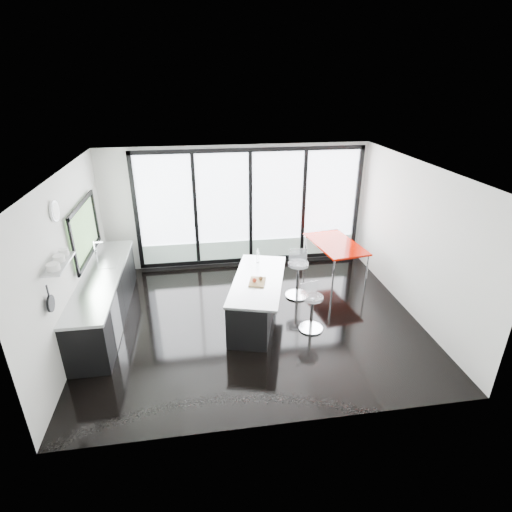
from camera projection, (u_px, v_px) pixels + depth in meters
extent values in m
cube|color=black|center=(253.00, 319.00, 7.46)|extent=(6.00, 5.00, 0.00)
cube|color=white|center=(253.00, 169.00, 6.31)|extent=(6.00, 5.00, 0.00)
cube|color=beige|center=(237.00, 207.00, 9.14)|extent=(6.00, 0.00, 2.80)
cube|color=white|center=(250.00, 207.00, 9.15)|extent=(5.00, 0.02, 2.50)
cube|color=gray|center=(251.00, 249.00, 9.54)|extent=(5.00, 0.02, 0.44)
cube|color=black|center=(195.00, 210.00, 8.94)|extent=(0.08, 0.04, 2.50)
cube|color=black|center=(251.00, 207.00, 9.11)|extent=(0.08, 0.04, 2.50)
cube|color=black|center=(304.00, 205.00, 9.29)|extent=(0.08, 0.04, 2.50)
cube|color=beige|center=(284.00, 335.00, 4.63)|extent=(6.00, 0.00, 2.80)
cube|color=beige|center=(70.00, 261.00, 6.47)|extent=(0.00, 5.00, 2.80)
cube|color=#5E8C52|center=(83.00, 230.00, 7.20)|extent=(0.02, 1.60, 0.90)
cube|color=#AAADAF|center=(59.00, 264.00, 5.58)|extent=(0.25, 0.80, 0.03)
cylinder|color=white|center=(54.00, 211.00, 5.81)|extent=(0.04, 0.30, 0.30)
cylinder|color=black|center=(51.00, 303.00, 5.38)|extent=(0.03, 0.24, 0.24)
cube|color=beige|center=(415.00, 240.00, 7.30)|extent=(0.00, 5.00, 2.80)
cube|color=black|center=(105.00, 299.00, 7.28)|extent=(0.65, 3.20, 0.87)
cube|color=#AAADAF|center=(101.00, 276.00, 7.09)|extent=(0.69, 3.24, 0.05)
cube|color=#AAADAF|center=(106.00, 264.00, 7.54)|extent=(0.45, 0.48, 0.06)
cylinder|color=silver|center=(96.00, 253.00, 7.41)|extent=(0.02, 0.02, 0.44)
cube|color=#AAADAF|center=(116.00, 321.00, 6.65)|extent=(0.03, 0.60, 0.80)
cube|color=black|center=(254.00, 300.00, 7.32)|extent=(1.20, 2.10, 0.79)
cube|color=#AAADAF|center=(258.00, 280.00, 7.14)|extent=(1.39, 2.20, 0.05)
cube|color=tan|center=(257.00, 282.00, 7.01)|extent=(0.36, 0.42, 0.03)
sphere|color=#A12914|center=(254.00, 280.00, 6.95)|extent=(0.10, 0.10, 0.08)
sphere|color=brown|center=(261.00, 278.00, 7.02)|extent=(0.09, 0.09, 0.08)
cylinder|color=silver|center=(258.00, 257.00, 7.71)|extent=(0.08, 0.08, 0.25)
cylinder|color=silver|center=(312.00, 313.00, 7.03)|extent=(0.52, 0.52, 0.68)
cylinder|color=silver|center=(298.00, 280.00, 8.08)|extent=(0.55, 0.55, 0.76)
cube|color=#A80C00|center=(334.00, 260.00, 8.86)|extent=(1.08, 1.64, 0.82)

